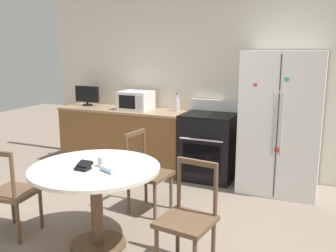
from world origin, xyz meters
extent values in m
plane|color=gray|center=(0.00, 0.00, 0.00)|extent=(14.00, 14.00, 0.00)
cube|color=silver|center=(0.00, 2.65, 1.30)|extent=(5.20, 0.10, 2.60)
cube|color=brown|center=(-1.20, 2.29, 0.43)|extent=(2.00, 0.62, 0.86)
cube|color=#997A5B|center=(-1.20, 2.29, 0.88)|extent=(2.02, 0.64, 0.03)
cube|color=white|center=(1.15, 2.20, 0.89)|extent=(0.96, 0.75, 1.78)
cube|color=#333333|center=(1.15, 1.82, 0.89)|extent=(0.01, 0.01, 1.71)
cylinder|color=silver|center=(1.10, 1.81, 0.93)|extent=(0.02, 0.02, 0.75)
cylinder|color=silver|center=(1.20, 1.81, 0.93)|extent=(0.02, 0.02, 0.75)
cube|color=red|center=(0.87, 1.82, 1.39)|extent=(0.04, 0.01, 0.03)
cube|color=white|center=(1.16, 1.82, 1.32)|extent=(0.05, 0.01, 0.04)
cube|color=red|center=(1.16, 1.82, 0.63)|extent=(0.07, 0.02, 0.05)
cube|color=#3FB259|center=(1.22, 1.82, 1.46)|extent=(0.05, 0.02, 0.04)
cube|color=black|center=(0.18, 2.26, 0.45)|extent=(0.73, 0.64, 0.90)
cube|color=black|center=(0.18, 1.94, 0.36)|extent=(0.52, 0.01, 0.40)
cylinder|color=silver|center=(0.18, 1.91, 0.63)|extent=(0.60, 0.02, 0.02)
cube|color=black|center=(0.18, 2.26, 0.91)|extent=(0.73, 0.64, 0.02)
cube|color=white|center=(0.18, 2.55, 1.00)|extent=(0.73, 0.06, 0.16)
cube|color=white|center=(-0.98, 2.29, 1.04)|extent=(0.46, 0.39, 0.28)
cube|color=black|center=(-1.02, 2.09, 1.04)|extent=(0.27, 0.01, 0.19)
cube|color=silver|center=(-0.81, 2.09, 1.04)|extent=(0.09, 0.01, 0.20)
cylinder|color=black|center=(-1.90, 2.34, 0.91)|extent=(0.16, 0.16, 0.02)
cylinder|color=black|center=(-1.90, 2.34, 0.94)|extent=(0.03, 0.03, 0.04)
cube|color=black|center=(-1.90, 2.34, 1.09)|extent=(0.42, 0.05, 0.25)
cylinder|color=silver|center=(-0.36, 2.41, 0.99)|extent=(0.08, 0.08, 0.18)
cylinder|color=silver|center=(-0.36, 2.41, 1.12)|extent=(0.03, 0.03, 0.07)
cylinder|color=#262626|center=(-0.36, 2.41, 1.16)|extent=(0.04, 0.04, 0.01)
cylinder|color=beige|center=(-0.18, 0.05, 0.75)|extent=(1.17, 1.17, 0.03)
cylinder|color=brown|center=(-0.18, 0.05, 0.38)|extent=(0.11, 0.11, 0.71)
cylinder|color=brown|center=(-0.18, 0.05, 0.01)|extent=(0.52, 0.52, 0.03)
cube|color=brown|center=(-0.08, 0.93, 0.43)|extent=(0.47, 0.47, 0.04)
cylinder|color=brown|center=(0.11, 1.08, 0.21)|extent=(0.04, 0.04, 0.41)
cylinder|color=brown|center=(0.07, 0.74, 0.21)|extent=(0.04, 0.04, 0.41)
cylinder|color=brown|center=(-0.23, 1.12, 0.21)|extent=(0.04, 0.04, 0.41)
cylinder|color=brown|center=(-0.27, 0.78, 0.21)|extent=(0.04, 0.04, 0.41)
cylinder|color=brown|center=(-0.25, 1.12, 0.68)|extent=(0.04, 0.04, 0.45)
cylinder|color=brown|center=(-0.29, 0.78, 0.68)|extent=(0.04, 0.04, 0.45)
cube|color=brown|center=(-0.27, 0.95, 0.88)|extent=(0.08, 0.35, 0.04)
cube|color=brown|center=(0.70, 0.01, 0.43)|extent=(0.47, 0.47, 0.04)
cylinder|color=brown|center=(0.51, -0.14, 0.21)|extent=(0.04, 0.04, 0.41)
cylinder|color=brown|center=(0.90, 0.16, 0.21)|extent=(0.04, 0.04, 0.41)
cylinder|color=brown|center=(0.56, 0.20, 0.21)|extent=(0.04, 0.04, 0.41)
cylinder|color=brown|center=(0.90, 0.17, 0.68)|extent=(0.04, 0.04, 0.45)
cylinder|color=brown|center=(0.56, 0.22, 0.68)|extent=(0.04, 0.04, 0.45)
cube|color=brown|center=(0.73, 0.20, 0.88)|extent=(0.35, 0.08, 0.04)
cube|color=brown|center=(-1.06, -0.08, 0.43)|extent=(0.46, 0.46, 0.04)
cylinder|color=brown|center=(-1.25, 0.07, 0.21)|extent=(0.04, 0.04, 0.41)
cylinder|color=brown|center=(-0.91, 0.11, 0.21)|extent=(0.04, 0.04, 0.41)
cylinder|color=brown|center=(-0.87, -0.23, 0.21)|extent=(0.04, 0.04, 0.41)
cylinder|color=brown|center=(-0.87, -0.25, 0.68)|extent=(0.04, 0.04, 0.45)
cylinder|color=silver|center=(-0.12, 0.08, 0.82)|extent=(0.09, 0.09, 0.09)
cylinder|color=beige|center=(-0.12, 0.08, 0.80)|extent=(0.08, 0.08, 0.05)
cylinder|color=#A3BCDB|center=(0.00, -0.04, 0.80)|extent=(0.17, 0.11, 0.05)
cube|color=black|center=(-0.23, -0.07, 0.78)|extent=(0.12, 0.10, 0.03)
cube|color=black|center=(-0.23, -0.05, 0.81)|extent=(0.12, 0.10, 0.06)
camera|label=1|loc=(1.70, -2.62, 1.81)|focal=40.00mm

